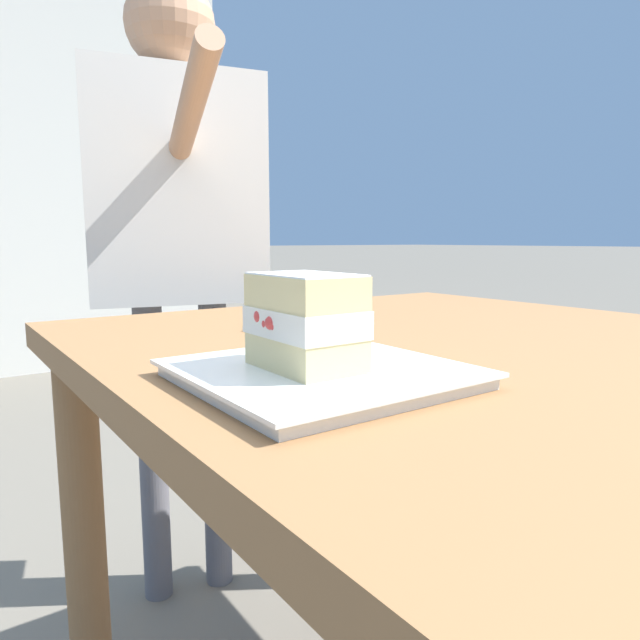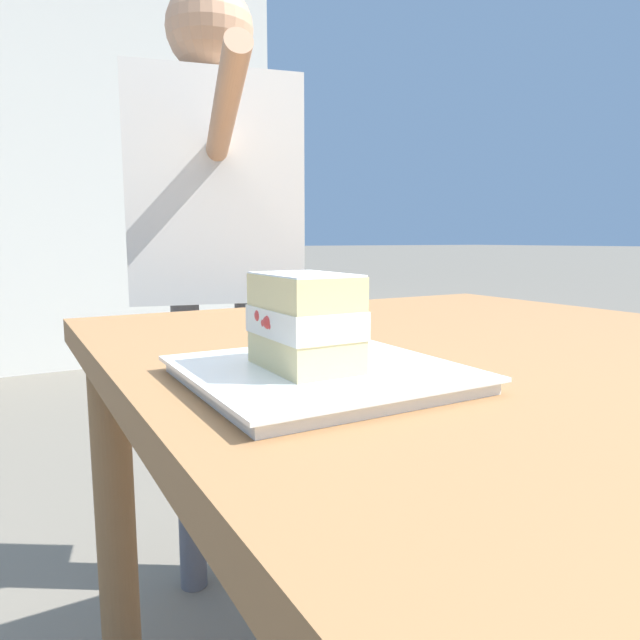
# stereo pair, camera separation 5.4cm
# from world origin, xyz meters

# --- Properties ---
(patio_table) EXTENTS (1.50, 0.96, 0.76)m
(patio_table) POSITION_xyz_m (0.00, 0.00, 0.67)
(patio_table) COLOR olive
(patio_table) RESTS_ON ground
(dessert_plate) EXTENTS (0.25, 0.25, 0.02)m
(dessert_plate) POSITION_xyz_m (0.14, 0.30, 0.77)
(dessert_plate) COLOR white
(dessert_plate) RESTS_ON patio_table
(cake_slice) EXTENTS (0.11, 0.08, 0.09)m
(cake_slice) POSITION_xyz_m (0.14, 0.32, 0.83)
(cake_slice) COLOR #EAD18C
(cake_slice) RESTS_ON dessert_plate
(dessert_fork) EXTENTS (0.17, 0.04, 0.01)m
(dessert_fork) POSITION_xyz_m (0.39, 0.20, 0.77)
(dessert_fork) COLOR silver
(dessert_fork) RESTS_ON patio_table
(diner_person) EXTENTS (0.56, 0.44, 1.49)m
(diner_person) POSITION_xyz_m (1.00, 0.11, 1.00)
(diner_person) COLOR slate
(diner_person) RESTS_ON ground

